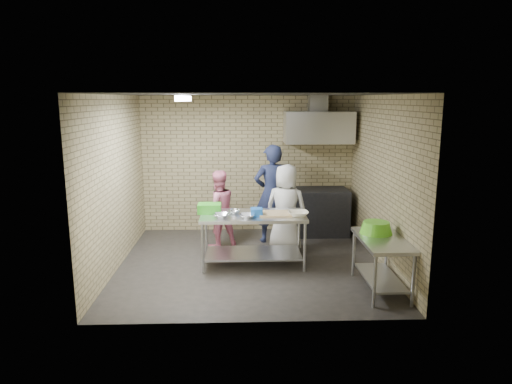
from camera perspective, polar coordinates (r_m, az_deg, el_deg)
floor at (r=7.55m, az=-0.71°, el=-8.89°), size 4.20×4.20×0.00m
ceiling at (r=7.08m, az=-0.77°, el=12.05°), size 4.20×4.20×0.00m
back_wall at (r=9.17m, az=-1.01°, el=3.47°), size 4.20×0.06×2.70m
front_wall at (r=5.24m, az=-0.26°, el=-2.67°), size 4.20×0.06×2.70m
left_wall at (r=7.45m, az=-17.11°, el=1.08°), size 0.06×4.00×2.70m
right_wall at (r=7.54m, az=15.44°, el=1.29°), size 0.06×4.00×2.70m
prep_table at (r=7.40m, az=-0.35°, el=-5.91°), size 1.67×0.83×0.83m
side_counter at (r=6.68m, az=15.31°, el=-8.67°), size 0.60×1.20×0.75m
stove at (r=9.12m, az=7.56°, el=-2.44°), size 1.20×0.70×0.90m
range_hood at (r=8.92m, az=7.79°, el=7.98°), size 1.30×0.60×0.60m
hood_duct at (r=9.05m, az=7.71°, el=10.89°), size 0.35×0.30×0.30m
wall_shelf at (r=9.17m, az=9.42°, el=6.90°), size 0.80×0.20×0.04m
fluorescent_fixture at (r=7.13m, az=-9.00°, el=11.43°), size 0.10×1.25×0.08m
green_crate at (r=7.40m, az=-5.81°, el=-2.03°), size 0.37×0.28×0.15m
blue_tub at (r=7.18m, az=0.07°, el=-2.51°), size 0.19×0.19×0.12m
cutting_board at (r=7.29m, az=2.41°, el=-2.69°), size 0.51×0.39×0.03m
mixing_bowl_a at (r=7.09m, az=-4.35°, el=-2.96°), size 0.26×0.26×0.06m
mixing_bowl_b at (r=7.33m, az=-2.71°, el=-2.47°), size 0.20×0.20×0.06m
mixing_bowl_c at (r=7.07m, az=-1.11°, el=-3.00°), size 0.24×0.24×0.06m
ceramic_bowl at (r=7.19m, az=5.27°, el=-2.72°), size 0.32×0.32×0.08m
green_basin at (r=6.76m, az=14.73°, el=-4.30°), size 0.46×0.46×0.17m
bottle_red at (r=9.12m, az=7.89°, el=7.61°), size 0.07×0.07×0.18m
bottle_green at (r=9.20m, az=10.36°, el=7.47°), size 0.06×0.06×0.15m
man_navy at (r=8.48m, az=1.94°, el=-0.21°), size 0.75×0.57×1.82m
woman_pink at (r=8.25m, az=-4.74°, el=-2.10°), size 0.83×0.76×1.39m
woman_white at (r=7.98m, az=3.76°, el=-2.01°), size 0.88×0.73×1.54m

